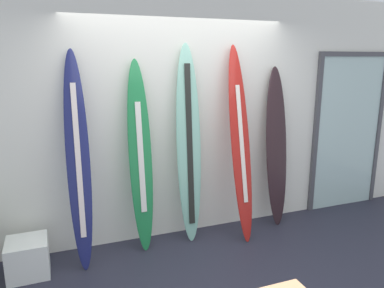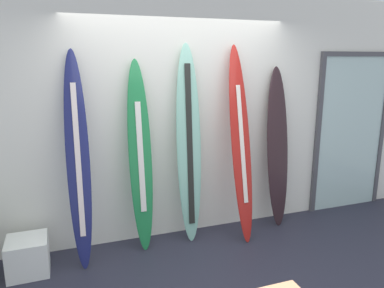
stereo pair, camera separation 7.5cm
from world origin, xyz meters
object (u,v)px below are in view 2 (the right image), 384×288
(surfboard_emerald, at_px, (140,159))
(surfboard_crimson, at_px, (241,145))
(glass_door, at_px, (351,130))
(display_block_left, at_px, (28,256))
(surfboard_charcoal, at_px, (278,149))
(surfboard_seafoam, at_px, (189,145))
(surfboard_navy, at_px, (78,160))

(surfboard_emerald, distance_m, surfboard_crimson, 1.15)
(surfboard_crimson, distance_m, glass_door, 1.85)
(surfboard_crimson, bearing_deg, display_block_left, -179.05)
(surfboard_charcoal, bearing_deg, surfboard_crimson, -166.62)
(glass_door, bearing_deg, surfboard_seafoam, -176.28)
(display_block_left, bearing_deg, surfboard_crimson, 0.95)
(surfboard_emerald, bearing_deg, glass_door, 3.31)
(surfboard_seafoam, height_order, surfboard_crimson, surfboard_seafoam)
(glass_door, bearing_deg, surfboard_charcoal, -173.15)
(surfboard_seafoam, height_order, display_block_left, surfboard_seafoam)
(surfboard_navy, height_order, glass_door, surfboard_navy)
(surfboard_charcoal, distance_m, glass_door, 1.27)
(surfboard_seafoam, relative_size, surfboard_charcoal, 1.13)
(surfboard_charcoal, height_order, display_block_left, surfboard_charcoal)
(display_block_left, bearing_deg, surfboard_charcoal, 3.48)
(display_block_left, relative_size, glass_door, 0.18)
(surfboard_seafoam, bearing_deg, surfboard_emerald, -178.48)
(surfboard_emerald, height_order, surfboard_charcoal, surfboard_emerald)
(surfboard_emerald, distance_m, glass_door, 2.98)
(surfboard_crimson, bearing_deg, glass_door, 8.94)
(surfboard_navy, bearing_deg, surfboard_emerald, 6.81)
(surfboard_crimson, bearing_deg, surfboard_navy, 178.71)
(display_block_left, bearing_deg, surfboard_navy, 8.34)
(surfboard_navy, bearing_deg, surfboard_charcoal, 2.37)
(surfboard_crimson, bearing_deg, surfboard_emerald, 174.16)
(surfboard_charcoal, xyz_separation_m, display_block_left, (-2.89, -0.18, -0.80))
(surfboard_emerald, relative_size, surfboard_crimson, 0.93)
(surfboard_navy, relative_size, display_block_left, 5.61)
(surfboard_navy, distance_m, surfboard_charcoal, 2.36)
(surfboard_emerald, xyz_separation_m, surfboard_crimson, (1.14, -0.12, 0.08))
(surfboard_emerald, relative_size, display_block_left, 5.35)
(surfboard_crimson, relative_size, display_block_left, 5.77)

